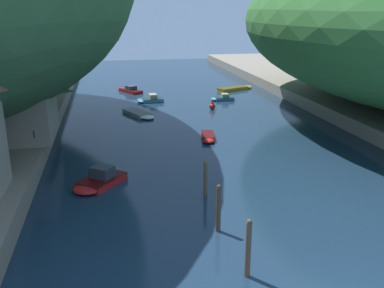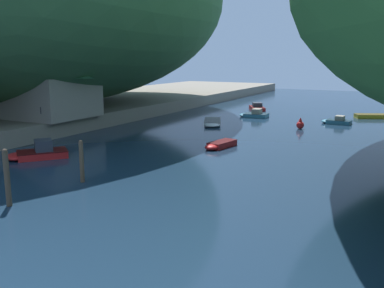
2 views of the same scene
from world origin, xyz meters
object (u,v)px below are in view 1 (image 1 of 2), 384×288
(boat_white_cruiser, at_px, (222,98))
(boat_moored_right, at_px, (98,181))
(boathouse_shed, at_px, (4,106))
(boat_far_upstream, at_px, (208,137))
(boat_mid_channel, at_px, (150,99))
(channel_buoy_near, at_px, (212,106))
(person_on_quay, at_px, (34,136))
(boat_small_dinghy, at_px, (129,90))
(boat_near_quay, at_px, (140,114))
(boat_far_right_bank, at_px, (237,88))

(boat_white_cruiser, height_order, boat_moored_right, boat_moored_right)
(boathouse_shed, bearing_deg, boat_far_upstream, 2.20)
(boat_far_upstream, xyz_separation_m, boat_mid_channel, (-3.78, 18.86, 0.08))
(boathouse_shed, distance_m, channel_buoy_near, 25.71)
(person_on_quay, bearing_deg, boat_moored_right, -122.62)
(boat_small_dinghy, bearing_deg, boat_near_quay, -116.38)
(boat_far_right_bank, bearing_deg, boat_white_cruiser, -55.29)
(person_on_quay, bearing_deg, boat_far_upstream, -60.29)
(boathouse_shed, height_order, boat_far_upstream, boathouse_shed)
(boat_near_quay, relative_size, person_on_quay, 3.42)
(boat_near_quay, xyz_separation_m, person_on_quay, (-9.60, -15.15, 2.27))
(boat_white_cruiser, xyz_separation_m, boat_far_right_bank, (4.37, 7.39, -0.06))
(boat_near_quay, distance_m, boat_far_right_bank, 21.71)
(boat_white_cruiser, xyz_separation_m, boat_near_quay, (-12.00, -6.87, -0.08))
(boat_mid_channel, relative_size, person_on_quay, 2.16)
(boathouse_shed, relative_size, boat_far_upstream, 2.33)
(boat_near_quay, bearing_deg, boat_far_right_bank, -163.54)
(boat_near_quay, height_order, boat_mid_channel, boat_mid_channel)
(boathouse_shed, height_order, boat_near_quay, boathouse_shed)
(boat_moored_right, xyz_separation_m, boat_small_dinghy, (4.23, 36.29, -0.08))
(boathouse_shed, distance_m, boat_white_cruiser, 30.92)
(boat_small_dinghy, xyz_separation_m, boat_mid_channel, (2.38, -7.92, 0.01))
(boathouse_shed, bearing_deg, boat_small_dinghy, 66.49)
(boat_white_cruiser, xyz_separation_m, boat_far_upstream, (-6.23, -17.94, -0.05))
(boat_white_cruiser, relative_size, boat_moored_right, 0.70)
(boat_moored_right, distance_m, boat_small_dinghy, 36.54)
(boat_moored_right, xyz_separation_m, boat_far_upstream, (10.39, 9.50, -0.15))
(boat_mid_channel, bearing_deg, boat_far_upstream, -173.12)
(boat_near_quay, xyz_separation_m, channel_buoy_near, (9.29, 1.58, 0.25))
(boat_near_quay, distance_m, boat_far_upstream, 12.48)
(boat_far_upstream, xyz_separation_m, channel_buoy_near, (3.52, 12.65, 0.22))
(boat_white_cruiser, height_order, person_on_quay, person_on_quay)
(boathouse_shed, bearing_deg, boat_mid_channel, 53.76)
(boat_small_dinghy, distance_m, boat_mid_channel, 8.27)
(boathouse_shed, relative_size, boat_white_cruiser, 2.61)
(boat_mid_channel, bearing_deg, boat_near_quay, 161.26)
(boathouse_shed, distance_m, boat_mid_channel, 24.58)
(boat_far_upstream, bearing_deg, person_on_quay, 24.88)
(boat_small_dinghy, bearing_deg, boat_moored_right, -124.48)
(boat_small_dinghy, distance_m, boat_far_upstream, 27.49)
(boat_moored_right, bearing_deg, boathouse_shed, -10.11)
(boat_white_cruiser, distance_m, boat_small_dinghy, 15.23)
(channel_buoy_near, bearing_deg, boat_far_right_bank, 60.81)
(boathouse_shed, height_order, boat_far_right_bank, boathouse_shed)
(person_on_quay, bearing_deg, boat_white_cruiser, -29.60)
(boat_far_right_bank, bearing_deg, channel_buoy_near, -53.86)
(boathouse_shed, height_order, boat_white_cruiser, boathouse_shed)
(boat_white_cruiser, xyz_separation_m, boat_small_dinghy, (-12.39, 8.85, 0.02))
(boat_small_dinghy, height_order, boat_far_upstream, boat_small_dinghy)
(boat_mid_channel, bearing_deg, boat_moored_right, 162.42)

